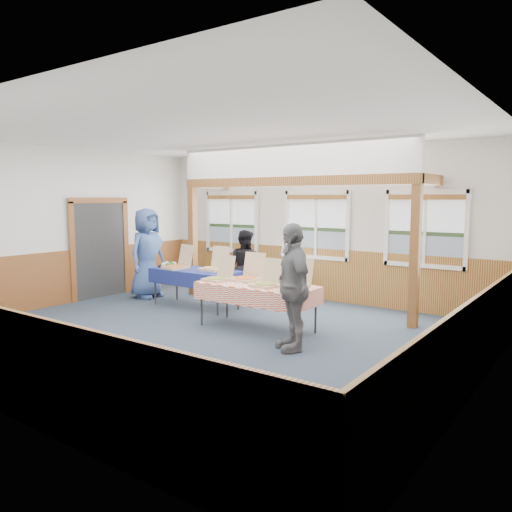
{
  "coord_description": "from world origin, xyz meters",
  "views": [
    {
      "loc": [
        5.14,
        -5.93,
        2.17
      ],
      "look_at": [
        0.18,
        1.0,
        1.18
      ],
      "focal_mm": 35.0,
      "sensor_mm": 36.0,
      "label": 1
    }
  ],
  "objects_px": {
    "person_grey": "(292,287)",
    "woman_black": "(245,266)",
    "table_left": "(195,272)",
    "man_blue": "(147,253)",
    "table_right": "(257,287)",
    "woman_white": "(290,266)"
  },
  "relations": [
    {
      "from": "table_right",
      "to": "man_blue",
      "type": "bearing_deg",
      "value": -168.89
    },
    {
      "from": "woman_white",
      "to": "man_blue",
      "type": "xyz_separation_m",
      "value": [
        -2.83,
        -1.33,
        0.22
      ]
    },
    {
      "from": "man_blue",
      "to": "woman_white",
      "type": "bearing_deg",
      "value": -69.25
    },
    {
      "from": "table_right",
      "to": "table_left",
      "type": "bearing_deg",
      "value": -174.82
    },
    {
      "from": "table_left",
      "to": "man_blue",
      "type": "relative_size",
      "value": 1.03
    },
    {
      "from": "person_grey",
      "to": "table_right",
      "type": "bearing_deg",
      "value": -170.56
    },
    {
      "from": "table_right",
      "to": "woman_white",
      "type": "bearing_deg",
      "value": 131.25
    },
    {
      "from": "table_left",
      "to": "man_blue",
      "type": "xyz_separation_m",
      "value": [
        -1.52,
        0.12,
        0.28
      ]
    },
    {
      "from": "table_right",
      "to": "woman_black",
      "type": "xyz_separation_m",
      "value": [
        -1.49,
        1.66,
        0.05
      ]
    },
    {
      "from": "table_left",
      "to": "woman_white",
      "type": "height_order",
      "value": "woman_white"
    },
    {
      "from": "table_left",
      "to": "man_blue",
      "type": "bearing_deg",
      "value": -162.82
    },
    {
      "from": "woman_black",
      "to": "man_blue",
      "type": "xyz_separation_m",
      "value": [
        -2.0,
        -0.89,
        0.22
      ]
    },
    {
      "from": "woman_black",
      "to": "person_grey",
      "type": "height_order",
      "value": "person_grey"
    },
    {
      "from": "man_blue",
      "to": "person_grey",
      "type": "bearing_deg",
      "value": -111.45
    },
    {
      "from": "table_left",
      "to": "person_grey",
      "type": "bearing_deg",
      "value": -1.26
    },
    {
      "from": "table_right",
      "to": "woman_white",
      "type": "distance_m",
      "value": 2.21
    },
    {
      "from": "table_right",
      "to": "woman_black",
      "type": "distance_m",
      "value": 2.24
    },
    {
      "from": "woman_black",
      "to": "table_right",
      "type": "bearing_deg",
      "value": 138.41
    },
    {
      "from": "woman_white",
      "to": "man_blue",
      "type": "bearing_deg",
      "value": 36.92
    },
    {
      "from": "person_grey",
      "to": "woman_black",
      "type": "bearing_deg",
      "value": 177.93
    },
    {
      "from": "woman_black",
      "to": "person_grey",
      "type": "relative_size",
      "value": 0.83
    },
    {
      "from": "woman_black",
      "to": "man_blue",
      "type": "distance_m",
      "value": 2.2
    }
  ]
}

